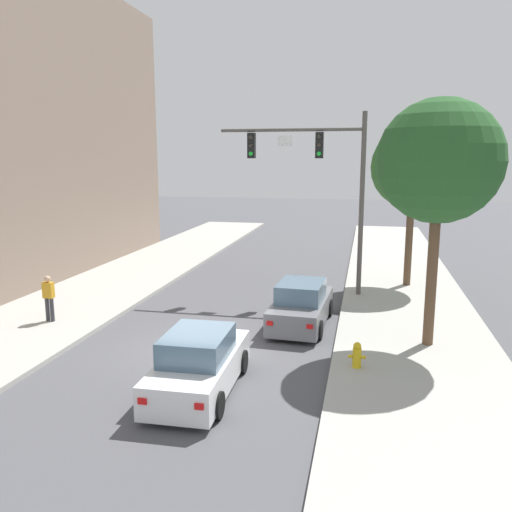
# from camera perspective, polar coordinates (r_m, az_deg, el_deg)

# --- Properties ---
(ground_plane) EXTENTS (120.00, 120.00, 0.00)m
(ground_plane) POSITION_cam_1_polar(r_m,az_deg,el_deg) (16.25, -6.11, -10.35)
(ground_plane) COLOR #4C4C51
(sidewalk_left) EXTENTS (5.00, 60.00, 0.15)m
(sidewalk_left) POSITION_cam_1_polar(r_m,az_deg,el_deg) (19.18, -25.08, -7.75)
(sidewalk_left) COLOR #A8A59E
(sidewalk_left) RESTS_ON ground
(sidewalk_right) EXTENTS (5.00, 60.00, 0.15)m
(sidewalk_right) POSITION_cam_1_polar(r_m,az_deg,el_deg) (15.58, 17.75, -11.48)
(sidewalk_right) COLOR #A8A59E
(sidewalk_right) RESTS_ON ground
(traffic_signal_mast) EXTENTS (6.03, 0.38, 7.50)m
(traffic_signal_mast) POSITION_cam_1_polar(r_m,az_deg,el_deg) (21.78, 7.20, 9.33)
(traffic_signal_mast) COLOR #514C47
(traffic_signal_mast) RESTS_ON sidewalk_right
(car_lead_grey) EXTENTS (2.00, 4.32, 1.60)m
(car_lead_grey) POSITION_cam_1_polar(r_m,az_deg,el_deg) (18.34, 5.01, -5.46)
(car_lead_grey) COLOR slate
(car_lead_grey) RESTS_ON ground
(car_following_white) EXTENTS (1.90, 4.27, 1.60)m
(car_following_white) POSITION_cam_1_polar(r_m,az_deg,el_deg) (13.39, -6.27, -11.76)
(car_following_white) COLOR silver
(car_following_white) RESTS_ON ground
(pedestrian_sidewalk_left_walker) EXTENTS (0.36, 0.22, 1.64)m
(pedestrian_sidewalk_left_walker) POSITION_cam_1_polar(r_m,az_deg,el_deg) (19.61, -21.83, -4.11)
(pedestrian_sidewalk_left_walker) COLOR #333338
(pedestrian_sidewalk_left_walker) RESTS_ON sidewalk_left
(fire_hydrant) EXTENTS (0.48, 0.24, 0.72)m
(fire_hydrant) POSITION_cam_1_polar(r_m,az_deg,el_deg) (14.75, 11.04, -10.63)
(fire_hydrant) COLOR gold
(fire_hydrant) RESTS_ON sidewalk_right
(street_tree_nearest) EXTENTS (3.64, 3.64, 7.41)m
(street_tree_nearest) POSITION_cam_1_polar(r_m,az_deg,el_deg) (16.18, 19.49, 9.71)
(street_tree_nearest) COLOR brown
(street_tree_nearest) RESTS_ON sidewalk_right
(street_tree_second) EXTENTS (3.63, 3.63, 7.09)m
(street_tree_second) POSITION_cam_1_polar(r_m,az_deg,el_deg) (23.90, 16.88, 9.27)
(street_tree_second) COLOR brown
(street_tree_second) RESTS_ON sidewalk_right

